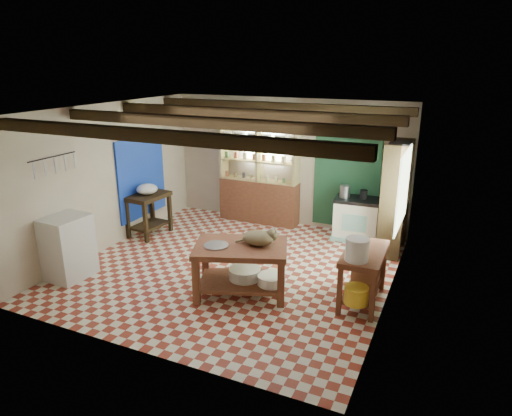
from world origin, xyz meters
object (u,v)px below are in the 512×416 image
at_px(prep_table, 149,215).
at_px(cat, 258,238).
at_px(stove, 356,219).
at_px(work_table, 241,269).
at_px(white_cabinet, 68,247).
at_px(right_counter, 363,277).

xyz_separation_m(prep_table, cat, (2.91, -1.25, 0.44)).
xyz_separation_m(stove, cat, (-0.85, -2.71, 0.45)).
bearing_deg(work_table, cat, 11.31).
height_order(stove, prep_table, prep_table).
distance_m(white_cabinet, right_counter, 4.54).
bearing_deg(work_table, stove, 49.05).
bearing_deg(cat, right_counter, -17.48).
xyz_separation_m(white_cabinet, right_counter, (4.40, 1.12, -0.11)).
bearing_deg(prep_table, work_table, -23.08).
distance_m(white_cabinet, cat, 3.05).
xyz_separation_m(right_counter, cat, (-1.47, -0.33, 0.47)).
bearing_deg(work_table, right_counter, -4.79).
relative_size(right_counter, cat, 2.36).
relative_size(prep_table, cat, 1.80).
distance_m(work_table, white_cabinet, 2.79).
relative_size(stove, prep_table, 1.00).
xyz_separation_m(work_table, right_counter, (1.69, 0.47, 0.01)).
bearing_deg(prep_table, right_counter, -7.66).
height_order(white_cabinet, right_counter, white_cabinet).
relative_size(work_table, prep_table, 1.60).
height_order(work_table, right_counter, right_counter).
bearing_deg(white_cabinet, cat, 17.51).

